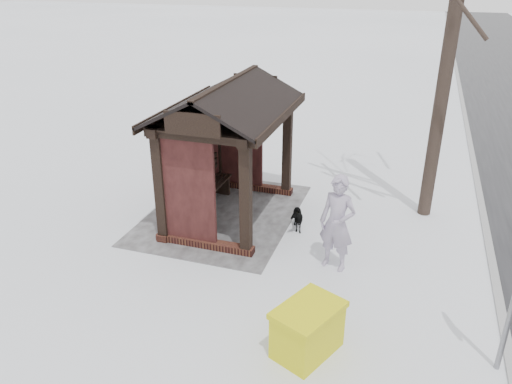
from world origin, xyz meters
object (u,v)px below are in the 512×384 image
Objects in this scene: pedestrian at (337,223)px; grit_bin at (308,329)px; bus_shelter at (222,123)px; dog at (295,217)px.

grit_bin is at bearing -74.36° from pedestrian.
bus_shelter reaches higher than grit_bin.
pedestrian is at bearing 63.51° from bus_shelter.
bus_shelter is 5.31× the size of dog.
pedestrian is at bearing -155.33° from grit_bin.
dog is at bearing 84.46° from bus_shelter.
pedestrian reaches higher than dog.
grit_bin is (2.40, 0.02, -0.53)m from pedestrian.
dog is (-1.22, -1.08, -0.64)m from pedestrian.
pedestrian reaches higher than grit_bin.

